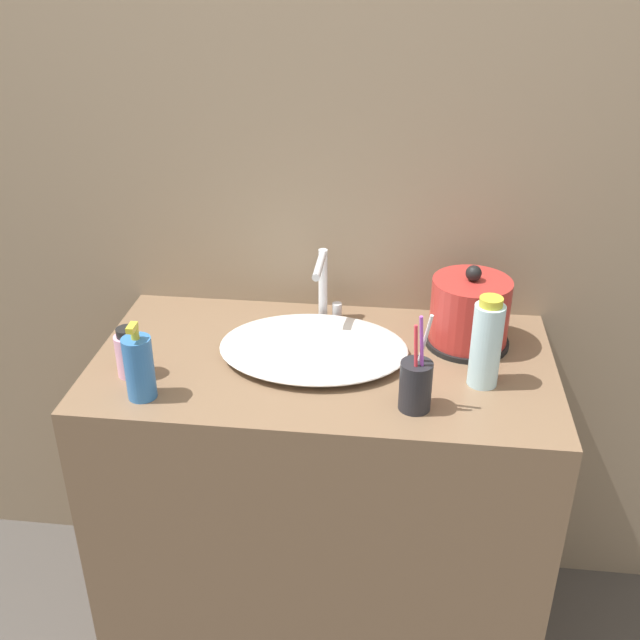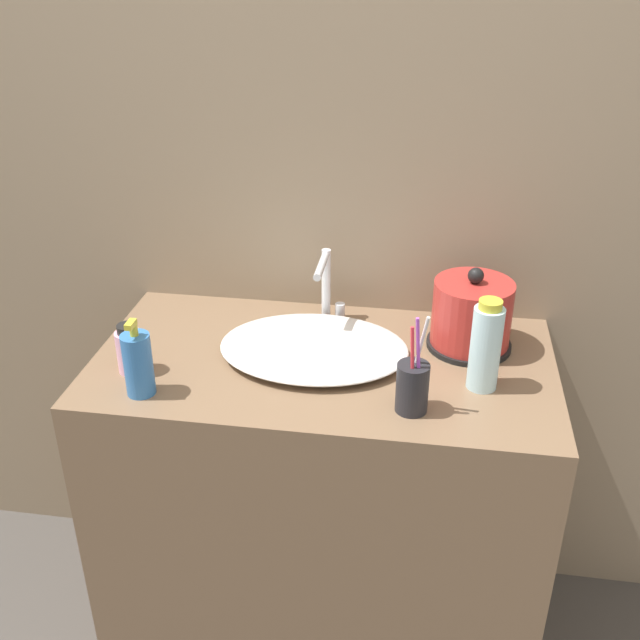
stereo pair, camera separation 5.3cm
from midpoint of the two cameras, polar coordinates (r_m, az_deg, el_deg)
The scene contains 9 objects.
wall_back at distance 1.77m, azimuth 0.49°, elevation 14.97°, with size 6.00×0.04×2.60m.
vanity_counter at distance 1.92m, azimuth -0.60°, elevation -13.84°, with size 1.03×0.55×0.84m.
sink_basin at distance 1.68m, azimuth -1.41°, elevation -2.12°, with size 0.42×0.32×0.04m.
faucet at distance 1.78m, azimuth -0.54°, elevation 2.83°, with size 0.06×0.15×0.18m.
electric_kettle at distance 1.73m, azimuth 10.44°, elevation 0.39°, with size 0.19×0.19×0.20m.
toothbrush_cup at distance 1.49m, azimuth 6.29°, elevation -4.90°, with size 0.06×0.06×0.22m.
lotion_bottle at distance 1.56m, azimuth -14.57°, elevation -3.51°, with size 0.06×0.06×0.17m.
shampoo_bottle at distance 1.57m, azimuth 11.61°, elevation -1.76°, with size 0.06×0.06×0.20m.
mouthwash_bottle at distance 1.65m, azimuth -15.24°, elevation -2.46°, with size 0.06×0.06×0.11m.
Camera 1 is at (0.16, -1.15, 1.70)m, focal length 42.00 mm.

